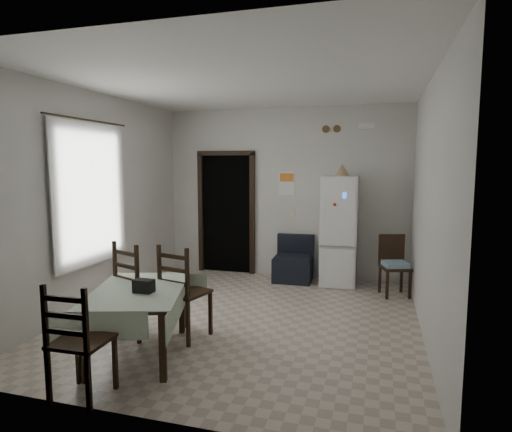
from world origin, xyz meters
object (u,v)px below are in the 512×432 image
at_px(navy_seat, 293,259).
at_px(dining_chair_near_head, 81,339).
at_px(dining_table, 140,322).
at_px(corner_chair, 395,266).
at_px(fridge, 339,231).
at_px(dining_chair_far_right, 185,291).
at_px(dining_chair_far_left, 141,288).

relative_size(navy_seat, dining_chair_near_head, 0.75).
bearing_deg(dining_table, navy_seat, 55.87).
xyz_separation_m(navy_seat, corner_chair, (1.60, -0.40, 0.07)).
relative_size(fridge, dining_table, 1.33).
bearing_deg(dining_chair_near_head, dining_chair_far_right, -102.85).
relative_size(dining_table, dining_chair_near_head, 1.32).
height_order(fridge, corner_chair, fridge).
distance_m(fridge, dining_chair_far_left, 3.36).
bearing_deg(dining_chair_far_left, dining_chair_far_right, -153.13).
bearing_deg(corner_chair, dining_chair_near_head, -143.31).
relative_size(fridge, dining_chair_near_head, 1.76).
xyz_separation_m(fridge, dining_table, (-1.70, -3.20, -0.54)).
xyz_separation_m(dining_chair_far_right, dining_chair_near_head, (-0.27, -1.39, -0.03)).
height_order(fridge, dining_chair_near_head, fridge).
height_order(fridge, dining_chair_far_left, fridge).
height_order(corner_chair, dining_chair_far_left, dining_chair_far_left).
relative_size(corner_chair, dining_chair_near_head, 0.90).
height_order(navy_seat, dining_chair_near_head, dining_chair_near_head).
bearing_deg(fridge, dining_chair_near_head, -114.34).
xyz_separation_m(fridge, navy_seat, (-0.75, 0.00, -0.50)).
relative_size(fridge, navy_seat, 2.33).
distance_m(corner_chair, dining_chair_far_right, 3.23).
bearing_deg(dining_chair_far_right, navy_seat, -89.98).
xyz_separation_m(fridge, dining_chair_far_left, (-1.97, -2.70, -0.34)).
bearing_deg(dining_chair_far_right, dining_chair_far_left, 19.99).
relative_size(corner_chair, dining_chair_far_right, 0.84).
relative_size(navy_seat, dining_table, 0.57).
distance_m(dining_table, dining_chair_near_head, 0.87).
distance_m(dining_table, dining_chair_far_right, 0.63).
relative_size(corner_chair, dining_table, 0.68).
xyz_separation_m(corner_chair, dining_chair_near_head, (-2.58, -3.65, 0.05)).
bearing_deg(dining_chair_far_right, dining_table, 79.47).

